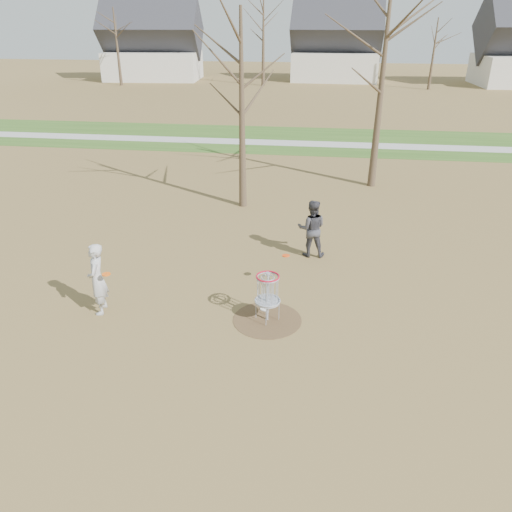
{
  "coord_description": "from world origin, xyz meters",
  "views": [
    {
      "loc": [
        1.19,
        -10.92,
        7.16
      ],
      "look_at": [
        -0.5,
        1.5,
        1.1
      ],
      "focal_mm": 35.0,
      "sensor_mm": 36.0,
      "label": 1
    }
  ],
  "objects_px": {
    "player_standing": "(97,279)",
    "disc_grounded": "(264,309)",
    "disc_golf_basket": "(268,289)",
    "player_throwing": "(312,228)"
  },
  "relations": [
    {
      "from": "player_standing",
      "to": "player_throwing",
      "type": "height_order",
      "value": "player_standing"
    },
    {
      "from": "player_standing",
      "to": "player_throwing",
      "type": "relative_size",
      "value": 1.03
    },
    {
      "from": "disc_grounded",
      "to": "disc_golf_basket",
      "type": "height_order",
      "value": "disc_golf_basket"
    },
    {
      "from": "disc_grounded",
      "to": "player_standing",
      "type": "bearing_deg",
      "value": -171.1
    },
    {
      "from": "player_standing",
      "to": "disc_grounded",
      "type": "bearing_deg",
      "value": 86.79
    },
    {
      "from": "player_standing",
      "to": "disc_grounded",
      "type": "height_order",
      "value": "player_standing"
    },
    {
      "from": "player_throwing",
      "to": "disc_golf_basket",
      "type": "relative_size",
      "value": 1.41
    },
    {
      "from": "player_standing",
      "to": "disc_golf_basket",
      "type": "bearing_deg",
      "value": 80.2
    },
    {
      "from": "player_standing",
      "to": "disc_golf_basket",
      "type": "distance_m",
      "value": 4.45
    },
    {
      "from": "player_throwing",
      "to": "disc_golf_basket",
      "type": "bearing_deg",
      "value": 73.76
    }
  ]
}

